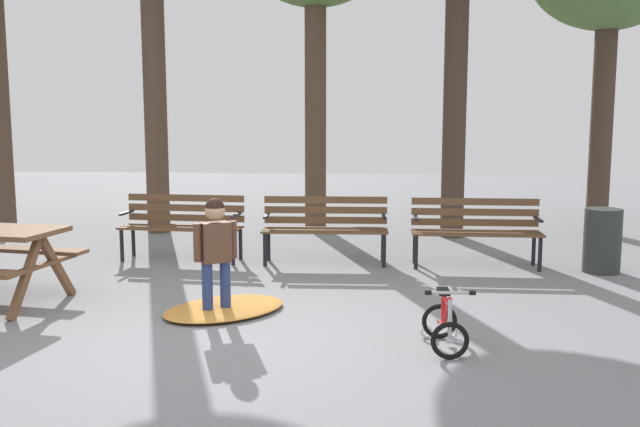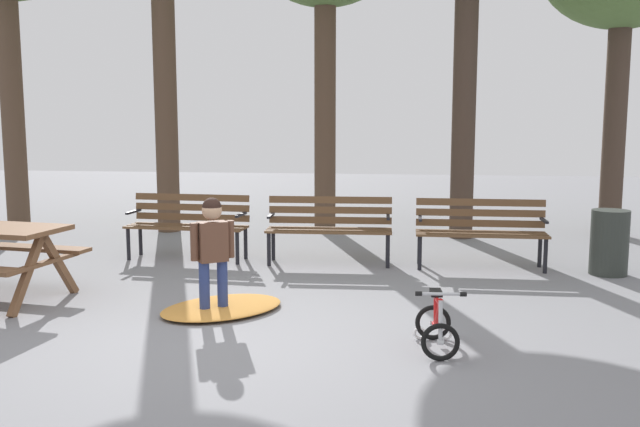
# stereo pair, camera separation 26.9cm
# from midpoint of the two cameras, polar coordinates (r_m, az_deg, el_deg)

# --- Properties ---
(ground) EXTENTS (36.00, 36.00, 0.00)m
(ground) POSITION_cam_midpoint_polar(r_m,az_deg,el_deg) (6.01, -8.44, -10.22)
(ground) COLOR gray
(park_bench_far_left) EXTENTS (1.63, 0.56, 0.85)m
(park_bench_far_left) POSITION_cam_midpoint_polar(r_m,az_deg,el_deg) (9.35, -12.01, -0.64)
(park_bench_far_left) COLOR brown
(park_bench_far_left) RESTS_ON ground
(park_bench_left) EXTENTS (1.62, 0.52, 0.85)m
(park_bench_left) POSITION_cam_midpoint_polar(r_m,az_deg,el_deg) (8.93, -0.44, -0.86)
(park_bench_left) COLOR brown
(park_bench_left) RESTS_ON ground
(park_bench_right) EXTENTS (1.60, 0.46, 0.85)m
(park_bench_right) POSITION_cam_midpoint_polar(r_m,az_deg,el_deg) (8.91, 11.81, -1.04)
(park_bench_right) COLOR brown
(park_bench_right) RESTS_ON ground
(child_standing) EXTENTS (0.37, 0.28, 1.12)m
(child_standing) POSITION_cam_midpoint_polar(r_m,az_deg,el_deg) (6.61, -9.73, -2.69)
(child_standing) COLOR navy
(child_standing) RESTS_ON ground
(kids_bicycle) EXTENTS (0.40, 0.58, 0.54)m
(kids_bicycle) POSITION_cam_midpoint_polar(r_m,az_deg,el_deg) (5.75, 8.86, -8.99)
(kids_bicycle) COLOR black
(kids_bicycle) RESTS_ON ground
(leaf_pile) EXTENTS (1.49, 1.49, 0.07)m
(leaf_pile) POSITION_cam_midpoint_polar(r_m,az_deg,el_deg) (6.85, -8.97, -7.69)
(leaf_pile) COLOR #C68438
(leaf_pile) RESTS_ON ground
(trash_bin) EXTENTS (0.44, 0.44, 0.78)m
(trash_bin) POSITION_cam_midpoint_polar(r_m,az_deg,el_deg) (9.02, 21.39, -2.09)
(trash_bin) COLOR #2D332D
(trash_bin) RESTS_ON ground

